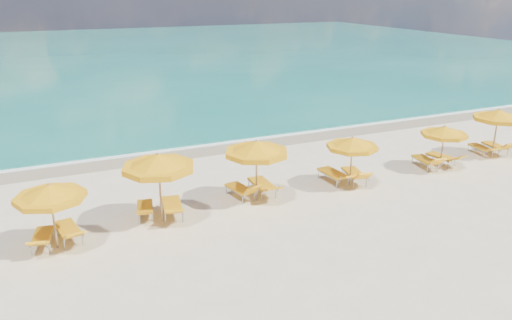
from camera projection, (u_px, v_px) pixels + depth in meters
name	position (u px, v px, depth m)	size (l,w,h in m)	color
ground_plane	(272.00, 201.00, 19.42)	(120.00, 120.00, 0.00)	beige
ocean	(100.00, 55.00, 60.80)	(120.00, 80.00, 0.30)	#136F5E
wet_sand_band	(209.00, 148.00, 25.80)	(120.00, 2.60, 0.01)	tan
foam_line	(204.00, 144.00, 26.49)	(120.00, 1.20, 0.03)	white
whitecap_near	(71.00, 118.00, 31.76)	(14.00, 0.36, 0.05)	white
whitecap_far	(234.00, 83.00, 43.20)	(18.00, 0.30, 0.05)	white
umbrella_2	(50.00, 193.00, 15.28)	(2.20, 2.20, 2.23)	tan
umbrella_3	(158.00, 163.00, 17.00)	(2.74, 2.74, 2.58)	tan
umbrella_4	(256.00, 149.00, 18.73)	(2.58, 2.58, 2.50)	tan
umbrella_5	(352.00, 144.00, 20.31)	(2.24, 2.24, 2.15)	tan
umbrella_6	(444.00, 132.00, 22.25)	(2.23, 2.23, 2.07)	tan
umbrella_7	(498.00, 115.00, 24.00)	(2.93, 2.93, 2.38)	tan
lounger_2_left	(43.00, 241.00, 15.92)	(0.88, 1.82, 0.72)	#A5A8AD
lounger_2_right	(69.00, 234.00, 16.31)	(0.94, 2.01, 0.79)	#A5A8AD
lounger_3_left	(145.00, 211.00, 18.00)	(0.90, 1.80, 0.73)	#A5A8AD
lounger_3_right	(173.00, 210.00, 18.05)	(1.02, 2.13, 0.81)	#A5A8AD
lounger_4_left	(241.00, 193.00, 19.59)	(0.91, 1.85, 0.87)	#A5A8AD
lounger_4_right	(263.00, 188.00, 19.97)	(0.72, 2.10, 0.76)	#A5A8AD
lounger_5_left	(334.00, 177.00, 21.13)	(0.80, 2.09, 0.77)	#A5A8AD
lounger_5_right	(354.00, 177.00, 21.19)	(1.02, 2.01, 0.85)	#A5A8AD
lounger_6_left	(426.00, 163.00, 22.84)	(0.88, 1.92, 0.84)	#A5A8AD
lounger_6_right	(441.00, 160.00, 23.40)	(0.94, 1.89, 0.68)	#A5A8AD
lounger_7_left	(481.00, 150.00, 24.74)	(0.78, 1.80, 0.64)	#A5A8AD
lounger_7_right	(495.00, 149.00, 24.94)	(0.85, 1.84, 0.83)	#A5A8AD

